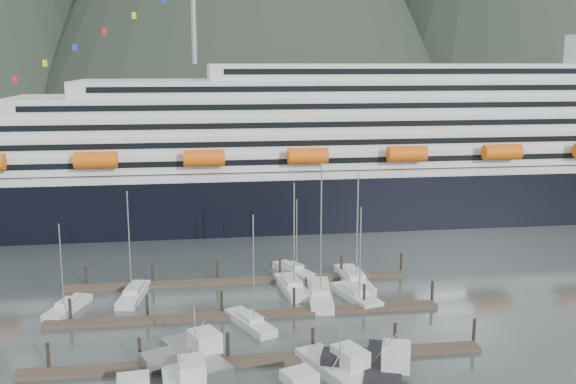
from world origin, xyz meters
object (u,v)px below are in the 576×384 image
Objects in this scene: cruise_ship at (398,156)px; sailboat_b at (250,323)px; sailboat_d at (320,295)px; sailboat_g at (354,280)px; trawler_c at (338,372)px; sailboat_a at (68,308)px; trawler_a at (179,383)px; sailboat_h at (356,296)px; trawler_d at (382,368)px; trawler_b at (194,356)px; sailboat_f at (294,271)px; sailboat_e at (134,295)px; sailboat_c at (292,288)px.

sailboat_b is at bearing -122.35° from cruise_ship.
sailboat_d is at bearing -118.00° from cruise_ship.
sailboat_g is 29.53m from trawler_c.
sailboat_a is 1.02× the size of trawler_a.
sailboat_d is at bearing -74.01° from sailboat_b.
cruise_ship is 11.20× the size of sailboat_d.
cruise_ship reaches higher than sailboat_d.
trawler_c is (15.46, 0.11, -0.00)m from trawler_a.
sailboat_h is 1.13× the size of trawler_a.
sailboat_b is at bearing -33.66° from trawler_a.
trawler_c is 1.01× the size of trawler_d.
sailboat_h is 31.57m from trawler_a.
sailboat_b is 0.75× the size of sailboat_d.
cruise_ship reaches higher than sailboat_h.
trawler_b is at bearing -122.84° from cruise_ship.
sailboat_b is 20.88m from sailboat_f.
sailboat_h reaches higher than sailboat_a.
sailboat_b is 1.21× the size of trawler_a.
sailboat_f is at bearing 24.64° from trawler_d.
cruise_ship is 54.45m from sailboat_d.
trawler_c is (-0.83, -34.00, 0.42)m from sailboat_f.
sailboat_e is (-14.38, 11.83, 0.01)m from sailboat_b.
sailboat_e is at bearing 91.48° from sailboat_g.
sailboat_f reaches higher than trawler_d.
sailboat_c is at bearing -63.21° from sailboat_a.
sailboat_a is 0.79× the size of sailboat_e.
cruise_ship reaches higher than sailboat_a.
trawler_c is (0.54, -26.46, 0.37)m from sailboat_c.
sailboat_h is 1.05× the size of trawler_c.
sailboat_g is at bearing -77.49° from sailboat_e.
sailboat_g reaches higher than sailboat_b.
trawler_b is (-13.39, -20.93, 0.44)m from sailboat_c.
sailboat_b is at bearing 136.86° from sailboat_d.
trawler_d is at bearing -175.27° from sailboat_c.
sailboat_e reaches higher than sailboat_h.
sailboat_b is 16.97m from trawler_a.
sailboat_h is (7.73, -4.58, -0.02)m from sailboat_c.
sailboat_d reaches higher than sailboat_b.
sailboat_c is (6.76, 11.69, 0.03)m from sailboat_b.
sailboat_a is at bearing 72.71° from sailboat_h.
sailboat_c is at bearing 48.69° from sailboat_d.
trawler_c is at bearing -108.04° from sailboat_a.
sailboat_g is at bearing -40.08° from sailboat_d.
sailboat_c is (28.91, 3.48, 0.04)m from sailboat_a.
sailboat_e is at bearing 65.15° from sailboat_h.
sailboat_a is 36.65m from sailboat_h.
cruise_ship is at bearing -56.78° from trawler_b.
sailboat_a reaches higher than trawler_b.
sailboat_a reaches higher than trawler_c.
sailboat_e is 30.26m from sailboat_g.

